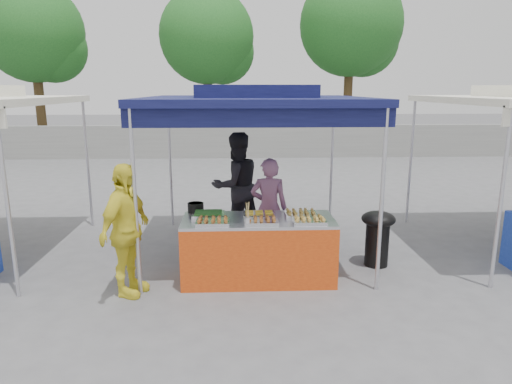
{
  "coord_description": "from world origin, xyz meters",
  "views": [
    {
      "loc": [
        -0.28,
        -5.86,
        2.52
      ],
      "look_at": [
        0.0,
        0.6,
        1.05
      ],
      "focal_mm": 32.0,
      "sensor_mm": 36.0,
      "label": 1
    }
  ],
  "objects_px": {
    "vendor_woman": "(269,208)",
    "cooking_pot": "(196,208)",
    "vendor_table": "(258,249)",
    "wok_burner": "(378,233)",
    "customer_person": "(126,231)",
    "helper_man": "(236,186)"
  },
  "relations": [
    {
      "from": "vendor_woman",
      "to": "cooking_pot",
      "type": "bearing_deg",
      "value": 31.69
    },
    {
      "from": "vendor_table",
      "to": "vendor_woman",
      "type": "distance_m",
      "value": 0.96
    },
    {
      "from": "vendor_table",
      "to": "cooking_pot",
      "type": "height_order",
      "value": "cooking_pot"
    },
    {
      "from": "wok_burner",
      "to": "customer_person",
      "type": "distance_m",
      "value": 3.49
    },
    {
      "from": "wok_burner",
      "to": "helper_man",
      "type": "height_order",
      "value": "helper_man"
    },
    {
      "from": "customer_person",
      "to": "cooking_pot",
      "type": "bearing_deg",
      "value": -27.16
    },
    {
      "from": "wok_burner",
      "to": "vendor_woman",
      "type": "height_order",
      "value": "vendor_woman"
    },
    {
      "from": "cooking_pot",
      "to": "wok_burner",
      "type": "distance_m",
      "value": 2.63
    },
    {
      "from": "vendor_woman",
      "to": "helper_man",
      "type": "bearing_deg",
      "value": -56.4
    },
    {
      "from": "vendor_table",
      "to": "helper_man",
      "type": "distance_m",
      "value": 1.89
    },
    {
      "from": "vendor_woman",
      "to": "customer_person",
      "type": "distance_m",
      "value": 2.23
    },
    {
      "from": "helper_man",
      "to": "customer_person",
      "type": "relative_size",
      "value": 1.1
    },
    {
      "from": "cooking_pot",
      "to": "vendor_woman",
      "type": "xyz_separation_m",
      "value": [
        1.05,
        0.51,
        -0.15
      ]
    },
    {
      "from": "cooking_pot",
      "to": "helper_man",
      "type": "relative_size",
      "value": 0.12
    },
    {
      "from": "vendor_table",
      "to": "helper_man",
      "type": "xyz_separation_m",
      "value": [
        -0.29,
        1.81,
        0.48
      ]
    },
    {
      "from": "wok_burner",
      "to": "helper_man",
      "type": "relative_size",
      "value": 0.45
    },
    {
      "from": "cooking_pot",
      "to": "vendor_woman",
      "type": "height_order",
      "value": "vendor_woman"
    },
    {
      "from": "wok_burner",
      "to": "vendor_woman",
      "type": "bearing_deg",
      "value": 166.85
    },
    {
      "from": "cooking_pot",
      "to": "helper_man",
      "type": "height_order",
      "value": "helper_man"
    },
    {
      "from": "cooking_pot",
      "to": "vendor_woman",
      "type": "distance_m",
      "value": 1.18
    },
    {
      "from": "vendor_table",
      "to": "cooking_pot",
      "type": "xyz_separation_m",
      "value": [
        -0.85,
        0.37,
        0.49
      ]
    },
    {
      "from": "wok_burner",
      "to": "vendor_woman",
      "type": "distance_m",
      "value": 1.63
    }
  ]
}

